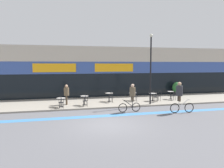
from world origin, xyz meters
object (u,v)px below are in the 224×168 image
object	(u,v)px
cafe_chair_3_near	(135,96)
cafe_chair_0_near	(61,102)
cyclist_1	(180,95)
bistro_table_1	(84,99)
bistro_table_0	(61,100)
cafe_chair_5_near	(174,95)
bistro_table_4	(153,95)
lamp_post	(151,65)
cyclist_0	(132,96)
cafe_chair_2_near	(111,97)
pedestrian_near_end	(66,93)
bistro_table_5	(171,94)
planter_pot	(177,88)
cafe_chair_1_near	(85,100)
bistro_table_2	(109,95)
bistro_table_3	(133,95)
cafe_chair_4_near	(156,96)
cafe_chair_4_side	(159,95)

from	to	relation	value
cafe_chair_3_near	cafe_chair_0_near	bearing A→B (deg)	106.87
cyclist_1	bistro_table_1	bearing A→B (deg)	152.78
bistro_table_0	cafe_chair_5_near	xyz separation A→B (m)	(10.30, 0.74, 0.01)
bistro_table_4	cafe_chair_5_near	world-z (taller)	cafe_chair_5_near
lamp_post	cafe_chair_0_near	bearing A→B (deg)	179.82
bistro_table_0	cyclist_0	bearing A→B (deg)	-27.09
cafe_chair_2_near	bistro_table_4	bearing A→B (deg)	-88.29
cafe_chair_2_near	lamp_post	distance (m)	4.41
bistro_table_0	pedestrian_near_end	bearing A→B (deg)	61.82
bistro_table_5	cyclist_0	xyz separation A→B (m)	(-5.30, -3.91, 0.54)
bistro_table_0	cafe_chair_0_near	bearing A→B (deg)	-89.63
planter_pot	cafe_chair_1_near	bearing A→B (deg)	-158.86
cyclist_0	cyclist_1	distance (m)	3.42
bistro_table_1	bistro_table_2	size ratio (longest dim) A/B	0.99
bistro_table_3	cafe_chair_1_near	bearing A→B (deg)	-158.08
bistro_table_1	cafe_chair_5_near	xyz separation A→B (m)	(8.42, 0.43, -0.02)
cafe_chair_3_near	lamp_post	bearing A→B (deg)	-149.79
bistro_table_2	cafe_chair_2_near	bearing A→B (deg)	-90.37
planter_pot	lamp_post	world-z (taller)	lamp_post
bistro_table_0	cafe_chair_5_near	size ratio (longest dim) A/B	0.78
bistro_table_2	bistro_table_3	size ratio (longest dim) A/B	1.08
cyclist_0	bistro_table_3	bearing A→B (deg)	-111.27
cafe_chair_1_near	pedestrian_near_end	distance (m)	1.91
cafe_chair_4_near	bistro_table_2	bearing A→B (deg)	74.68
bistro_table_3	bistro_table_0	bearing A→B (deg)	-166.70
cafe_chair_0_near	cafe_chair_1_near	bearing A→B (deg)	-83.93
bistro_table_1	cyclist_1	world-z (taller)	cyclist_1
bistro_table_2	planter_pot	xyz separation A→B (m)	(8.07, 2.19, 0.21)
cafe_chair_2_near	cafe_chair_4_side	world-z (taller)	same
bistro_table_1	cafe_chair_0_near	size ratio (longest dim) A/B	0.84
bistro_table_0	bistro_table_1	world-z (taller)	bistro_table_1
cafe_chair_4_side	cafe_chair_3_near	bearing A→B (deg)	-10.67
bistro_table_1	cafe_chair_4_side	world-z (taller)	cafe_chair_4_side
cafe_chair_0_near	planter_pot	world-z (taller)	planter_pot
cafe_chair_2_near	cafe_chair_5_near	world-z (taller)	same
bistro_table_3	cafe_chair_0_near	bearing A→B (deg)	-161.59
cafe_chair_3_near	cyclist_0	bearing A→B (deg)	160.00
cafe_chair_2_near	cafe_chair_5_near	distance (m)	6.04
bistro_table_2	bistro_table_4	size ratio (longest dim) A/B	1.08
cafe_chair_1_near	cafe_chair_3_near	bearing A→B (deg)	-71.80
lamp_post	cyclist_0	size ratio (longest dim) A/B	2.84
cafe_chair_2_near	planter_pot	world-z (taller)	planter_pot
bistro_table_2	pedestrian_near_end	size ratio (longest dim) A/B	0.46
cafe_chair_4_near	lamp_post	world-z (taller)	lamp_post
bistro_table_5	cafe_chair_3_near	world-z (taller)	cafe_chair_3_near
cafe_chair_1_near	cafe_chair_0_near	bearing A→B (deg)	102.39
bistro_table_0	planter_pot	xyz separation A→B (m)	(12.33, 3.72, 0.25)
bistro_table_0	cyclist_1	size ratio (longest dim) A/B	0.32
cafe_chair_5_near	lamp_post	distance (m)	4.34
bistro_table_4	pedestrian_near_end	world-z (taller)	pedestrian_near_end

